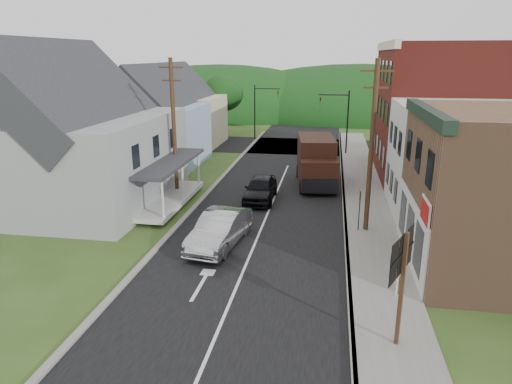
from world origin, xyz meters
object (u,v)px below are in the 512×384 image
at_px(silver_sedan, 220,230).
at_px(route_sign_cluster, 401,273).
at_px(warning_sign, 359,204).
at_px(dark_sedan, 260,189).
at_px(delivery_van, 316,162).

bearing_deg(silver_sedan, route_sign_cluster, -35.42).
xyz_separation_m(silver_sedan, warning_sign, (6.86, 2.94, 0.77)).
bearing_deg(silver_sedan, dark_sedan, 91.39).
relative_size(delivery_van, route_sign_cluster, 1.66).
bearing_deg(warning_sign, delivery_van, 110.07).
height_order(delivery_van, route_sign_cluster, route_sign_cluster).
bearing_deg(warning_sign, route_sign_cluster, -82.01).
relative_size(silver_sedan, warning_sign, 2.24).
relative_size(silver_sedan, dark_sedan, 1.09).
relative_size(dark_sedan, delivery_van, 0.73).
distance_m(delivery_van, route_sign_cluster, 19.34).
distance_m(dark_sedan, route_sign_cluster, 16.30).
height_order(silver_sedan, route_sign_cluster, route_sign_cluster).
height_order(dark_sedan, warning_sign, warning_sign).
bearing_deg(route_sign_cluster, warning_sign, 118.48).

